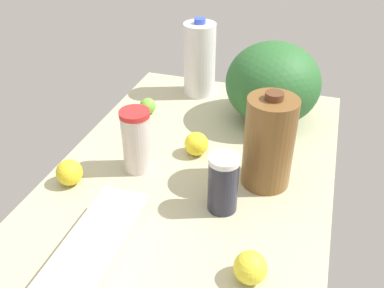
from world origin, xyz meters
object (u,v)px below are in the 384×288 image
object	(u,v)px
milk_jug	(200,59)
lemon_beside_bowl	(69,173)
lemon_far_back	(250,268)
tumbler_cup	(137,141)
egg_carton	(98,248)
watermelon	(273,83)
shaker_bottle	(223,183)
lime_near_front	(148,106)
chocolate_milk_jug	(269,142)
lemon_loose	(196,144)

from	to	relation	value
milk_jug	lemon_beside_bowl	distance (cm)	65.45
milk_jug	lemon_far_back	bearing A→B (deg)	23.91
milk_jug	lemon_beside_bowl	xyz separation A→B (cm)	(62.40, -17.17, -9.76)
tumbler_cup	milk_jug	bearing A→B (deg)	177.16
milk_jug	egg_carton	distance (cm)	84.64
lemon_beside_bowl	lemon_far_back	bearing A→B (deg)	72.25
watermelon	lemon_far_back	world-z (taller)	watermelon
shaker_bottle	lime_near_front	distance (cm)	53.62
shaker_bottle	lime_near_front	size ratio (longest dim) A/B	2.78
chocolate_milk_jug	watermelon	distance (cm)	34.33
lemon_beside_bowl	lime_near_front	distance (cm)	42.31
tumbler_cup	egg_carton	xyz separation A→B (cm)	(33.56, 5.42, -5.72)
milk_jug	egg_carton	xyz separation A→B (cm)	(84.02, 2.92, -9.81)
egg_carton	lemon_beside_bowl	size ratio (longest dim) A/B	4.47
lemon_loose	lemon_beside_bowl	bearing A→B (deg)	-50.04
watermelon	lemon_far_back	xyz separation A→B (cm)	(67.63, 6.93, -9.67)
lemon_beside_bowl	lemon_loose	xyz separation A→B (cm)	(-23.58, 28.14, -0.01)
milk_jug	lime_near_front	size ratio (longest dim) A/B	5.04
chocolate_milk_jug	lime_near_front	size ratio (longest dim) A/B	4.80
shaker_bottle	watermelon	xyz separation A→B (cm)	(-47.96, 4.02, 5.40)
chocolate_milk_jug	lemon_far_back	xyz separation A→B (cm)	(33.58, 2.57, -9.10)
milk_jug	lime_near_front	world-z (taller)	milk_jug
milk_jug	lemon_beside_bowl	bearing A→B (deg)	-15.38
tumbler_cup	lemon_far_back	world-z (taller)	tumbler_cup
watermelon	lemon_far_back	size ratio (longest dim) A/B	4.33
lemon_beside_bowl	watermelon	bearing A→B (deg)	138.32
shaker_bottle	lemon_beside_bowl	bearing A→B (deg)	-85.93
egg_carton	lemon_beside_bowl	bearing A→B (deg)	-137.52
lime_near_front	watermelon	bearing A→B (deg)	102.41
milk_jug	lemon_loose	distance (cm)	41.51
shaker_bottle	lemon_beside_bowl	world-z (taller)	shaker_bottle
lime_near_front	chocolate_milk_jug	bearing A→B (deg)	60.65
watermelon	milk_jug	bearing A→B (deg)	-112.21
watermelon	lemon_beside_bowl	xyz separation A→B (cm)	(50.90, -45.33, -9.65)
lemon_beside_bowl	lemon_loose	size ratio (longest dim) A/B	1.00
egg_carton	lemon_beside_bowl	xyz separation A→B (cm)	(-21.62, -20.08, 0.05)
lime_near_front	tumbler_cup	bearing A→B (deg)	17.94
milk_jug	shaker_bottle	world-z (taller)	milk_jug
lemon_beside_bowl	lime_near_front	world-z (taller)	lemon_beside_bowl
milk_jug	chocolate_milk_jug	distance (cm)	55.97
lemon_loose	lime_near_front	bearing A→B (deg)	-128.47
tumbler_cup	shaker_bottle	xyz separation A→B (cm)	(9.00, 26.65, -1.42)
chocolate_milk_jug	watermelon	bearing A→B (deg)	-172.72
tumbler_cup	lemon_beside_bowl	world-z (taller)	tumbler_cup
tumbler_cup	shaker_bottle	world-z (taller)	tumbler_cup
watermelon	tumbler_cup	bearing A→B (deg)	-38.21
watermelon	lemon_beside_bowl	bearing A→B (deg)	-41.68
lemon_beside_bowl	lemon_far_back	distance (cm)	54.87
egg_carton	lemon_far_back	world-z (taller)	same
shaker_bottle	lime_near_front	world-z (taller)	shaker_bottle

